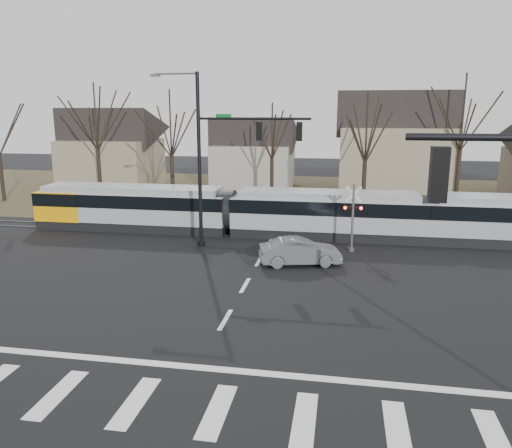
# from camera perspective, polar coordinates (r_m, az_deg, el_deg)

# --- Properties ---
(ground) EXTENTS (140.00, 140.00, 0.00)m
(ground) POSITION_cam_1_polar(r_m,az_deg,el_deg) (18.33, -5.01, -13.33)
(ground) COLOR black
(grass_verge) EXTENTS (140.00, 28.00, 0.01)m
(grass_verge) POSITION_cam_1_polar(r_m,az_deg,el_deg) (48.73, 4.70, 3.34)
(grass_verge) COLOR #38331E
(grass_verge) RESTS_ON ground
(crosswalk) EXTENTS (27.00, 2.60, 0.01)m
(crosswalk) POSITION_cam_1_polar(r_m,az_deg,el_deg) (15.00, -9.19, -19.89)
(crosswalk) COLOR silver
(crosswalk) RESTS_ON ground
(stop_line) EXTENTS (28.00, 0.35, 0.01)m
(stop_line) POSITION_cam_1_polar(r_m,az_deg,el_deg) (16.79, -6.65, -15.96)
(stop_line) COLOR silver
(stop_line) RESTS_ON ground
(lane_dashes) EXTENTS (0.18, 30.00, 0.01)m
(lane_dashes) POSITION_cam_1_polar(r_m,az_deg,el_deg) (33.15, 2.10, -1.20)
(lane_dashes) COLOR silver
(lane_dashes) RESTS_ON ground
(rail_pair) EXTENTS (90.00, 1.52, 0.06)m
(rail_pair) POSITION_cam_1_polar(r_m,az_deg,el_deg) (32.95, 2.05, -1.24)
(rail_pair) COLOR #59595E
(rail_pair) RESTS_ON ground
(tram) EXTENTS (39.40, 2.93, 2.99)m
(tram) POSITION_cam_1_polar(r_m,az_deg,el_deg) (32.52, 7.82, 1.34)
(tram) COLOR gray
(tram) RESTS_ON ground
(sedan) EXTENTS (3.62, 5.06, 1.42)m
(sedan) POSITION_cam_1_polar(r_m,az_deg,el_deg) (26.72, 5.05, -3.16)
(sedan) COLOR slate
(sedan) RESTS_ON ground
(signal_pole_far) EXTENTS (9.28, 0.44, 10.20)m
(signal_pole_far) POSITION_cam_1_polar(r_m,az_deg,el_deg) (29.25, -3.50, 8.21)
(signal_pole_far) COLOR black
(signal_pole_far) RESTS_ON ground
(rail_crossing_signal) EXTENTS (1.08, 0.36, 4.00)m
(rail_crossing_signal) POSITION_cam_1_polar(r_m,az_deg,el_deg) (29.32, 10.98, 0.47)
(rail_crossing_signal) COLOR #59595B
(rail_crossing_signal) RESTS_ON ground
(tree_row) EXTENTS (59.20, 7.20, 10.00)m
(tree_row) POSITION_cam_1_polar(r_m,az_deg,el_deg) (42.03, 6.79, 8.62)
(tree_row) COLOR black
(tree_row) RESTS_ON ground
(house_a) EXTENTS (9.72, 8.64, 8.60)m
(house_a) POSITION_cam_1_polar(r_m,az_deg,el_deg) (55.61, -16.23, 8.69)
(house_a) COLOR #7F745C
(house_a) RESTS_ON ground
(house_b) EXTENTS (8.64, 7.56, 7.65)m
(house_b) POSITION_cam_1_polar(r_m,az_deg,el_deg) (52.85, -0.27, 8.46)
(house_b) COLOR gray
(house_b) RESTS_ON ground
(house_c) EXTENTS (10.80, 8.64, 10.10)m
(house_c) POSITION_cam_1_polar(r_m,az_deg,el_deg) (49.15, 15.56, 9.13)
(house_c) COLOR #7F745C
(house_c) RESTS_ON ground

